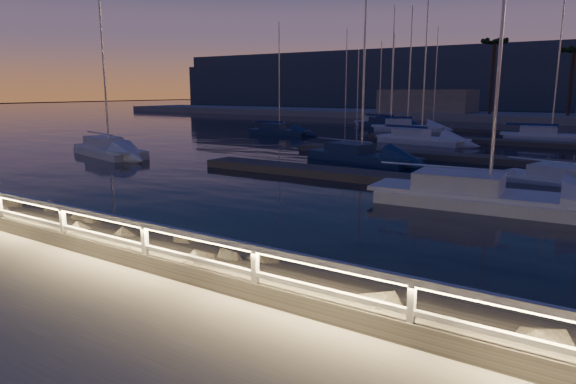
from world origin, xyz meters
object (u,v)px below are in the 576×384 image
Objects in this scene: sailboat_g at (359,155)px; sailboat_c at (482,195)px; sailboat_a at (108,149)px; sailboat_k at (548,135)px; sailboat_m at (378,122)px; sailboat_n at (389,124)px; guard_rail at (113,227)px; sailboat_e at (278,131)px; sailboat_i at (405,127)px; sailboat_j at (419,138)px.

sailboat_c is at bearing -29.16° from sailboat_g.
sailboat_k is (23.54, 29.03, -0.02)m from sailboat_a.
sailboat_k is at bearing -45.58° from sailboat_m.
sailboat_c is at bearing -46.43° from sailboat_n.
sailboat_e reaches higher than guard_rail.
sailboat_k is at bearing 14.86° from sailboat_e.
sailboat_a is 35.80m from sailboat_n.
guard_rail is at bearing -91.81° from sailboat_m.
sailboat_c is 47.04m from sailboat_m.
guard_rail is 2.90× the size of sailboat_c.
sailboat_e is (0.03, 20.33, -0.05)m from sailboat_a.
sailboat_c is at bearing -87.99° from sailboat_i.
sailboat_m is (-22.69, 41.21, -0.06)m from sailboat_c.
sailboat_a is 24.72m from sailboat_j.
sailboat_g is 34.95m from sailboat_m.
sailboat_e is 1.05× the size of sailboat_m.
sailboat_n is at bearing 130.63° from sailboat_j.
sailboat_i is at bearing 125.77° from sailboat_j.
sailboat_g is 1.25× the size of sailboat_m.
guard_rail is 44.29m from sailboat_k.
sailboat_j is (-10.25, 21.71, -0.02)m from sailboat_c.
sailboat_a is 0.98× the size of sailboat_j.
sailboat_m is (2.47, 18.86, -0.01)m from sailboat_e.
sailboat_e reaches higher than sailboat_m.
sailboat_m is at bearing 108.37° from sailboat_i.
sailboat_k is (14.53, -2.89, -0.03)m from sailboat_i.
sailboat_m is (-12.45, 19.50, -0.04)m from sailboat_j.
sailboat_n reaches higher than sailboat_g.
sailboat_i is 0.95× the size of sailboat_n.
sailboat_g is at bearing 132.84° from sailboat_c.
sailboat_n is (-3.38, 3.43, -0.01)m from sailboat_i.
sailboat_i is at bearing 103.31° from guard_rail.
sailboat_m is (-6.51, 7.27, -0.07)m from sailboat_i.
sailboat_i is 1.00× the size of sailboat_j.
sailboat_j is (14.92, -0.65, 0.03)m from sailboat_e.
sailboat_e is 0.83× the size of sailboat_i.
sailboat_g reaches higher than sailboat_e.
sailboat_e is at bearing -117.28° from sailboat_m.
sailboat_g is at bearing -118.72° from sailboat_k.
sailboat_c reaches higher than guard_rail.
sailboat_g reaches higher than guard_rail.
sailboat_j is (14.95, 19.69, -0.02)m from sailboat_a.
sailboat_k is (7.88, 22.22, 0.02)m from sailboat_g.
sailboat_g is 1.00× the size of sailboat_j.
sailboat_m is 0.75× the size of sailboat_n.
sailboat_n is at bearing 111.10° from sailboat_i.
sailboat_g is 12.90m from sailboat_j.
sailboat_e is 0.83× the size of sailboat_g.
sailboat_c is 13.00m from sailboat_g.
sailboat_e is at bearing -168.90° from sailboat_k.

